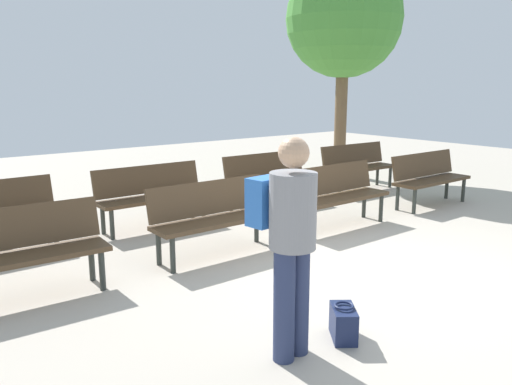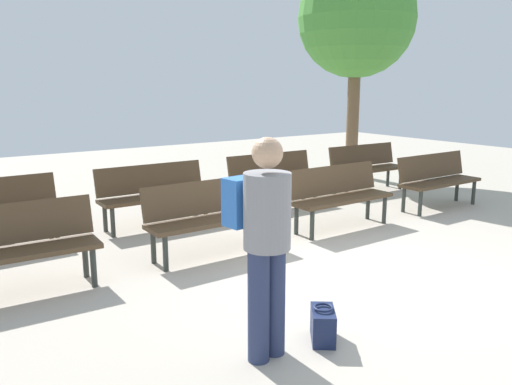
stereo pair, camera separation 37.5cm
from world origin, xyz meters
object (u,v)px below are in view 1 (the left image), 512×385
at_px(bench_r0_c1, 214,214).
at_px(bench_r1_c3, 357,164).
at_px(bench_r1_c1, 152,192).
at_px(tree_1, 344,20).
at_px(bench_r0_c2, 337,192).
at_px(visitor_with_backpack, 289,235).
at_px(handbag, 343,323).
at_px(bench_r0_c0, 18,248).
at_px(bench_r0_c3, 429,176).
at_px(bench_r1_c2, 269,176).

distance_m(bench_r0_c1, bench_r1_c3, 4.51).
distance_m(bench_r1_c1, tree_1, 6.15).
bearing_deg(bench_r0_c2, visitor_with_backpack, -142.93).
bearing_deg(bench_r0_c1, bench_r1_c3, 19.32).
distance_m(bench_r1_c1, handbag, 3.95).
bearing_deg(bench_r0_c1, tree_1, 28.70).
bearing_deg(bench_r0_c0, handbag, -50.15).
xyz_separation_m(bench_r1_c3, tree_1, (1.01, 1.40, 2.83)).
xyz_separation_m(bench_r0_c2, bench_r1_c3, (2.20, 1.55, 0.00)).
relative_size(bench_r0_c1, bench_r1_c3, 0.99).
bearing_deg(tree_1, bench_r0_c3, -109.12).
distance_m(bench_r0_c0, bench_r0_c2, 4.23).
relative_size(bench_r0_c3, bench_r1_c3, 0.99).
xyz_separation_m(bench_r0_c1, tree_1, (5.27, 2.90, 2.83)).
distance_m(bench_r0_c0, tree_1, 8.45).
height_order(bench_r0_c1, bench_r1_c2, same).
xyz_separation_m(bench_r1_c1, visitor_with_backpack, (-0.83, -3.83, 0.43)).
relative_size(bench_r0_c1, bench_r1_c1, 1.00).
bearing_deg(tree_1, bench_r1_c2, -156.73).
bearing_deg(bench_r0_c0, visitor_with_backpack, -57.84).
distance_m(bench_r0_c2, tree_1, 5.19).
bearing_deg(bench_r1_c3, bench_r0_c1, -158.96).
relative_size(bench_r0_c0, bench_r1_c2, 1.00).
bearing_deg(bench_r0_c2, bench_r0_c0, 178.43).
relative_size(bench_r0_c3, visitor_with_backpack, 0.97).
height_order(bench_r0_c2, bench_r1_c1, same).
relative_size(bench_r0_c0, bench_r0_c2, 1.01).
bearing_deg(handbag, bench_r1_c3, 40.13).
xyz_separation_m(bench_r0_c3, handbag, (-4.57, -2.30, -0.37)).
xyz_separation_m(bench_r1_c3, visitor_with_backpack, (-5.11, -3.78, 0.43)).
bearing_deg(bench_r0_c3, bench_r0_c0, 179.27).
bearing_deg(bench_r0_c1, bench_r0_c0, 178.71).
relative_size(bench_r0_c3, tree_1, 0.35).
bearing_deg(bench_r0_c0, bench_r1_c2, 21.94).
bearing_deg(bench_r0_c3, bench_r0_c2, 179.51).
xyz_separation_m(tree_1, handbag, (-5.60, -5.27, -3.20)).
xyz_separation_m(bench_r0_c1, bench_r0_c3, (4.24, -0.07, 0.00)).
relative_size(bench_r0_c0, bench_r0_c1, 1.01).
bearing_deg(bench_r1_c3, bench_r0_c3, -89.08).
bearing_deg(tree_1, bench_r0_c2, -137.49).
height_order(bench_r1_c2, bench_r1_c3, same).
xyz_separation_m(bench_r0_c0, bench_r1_c3, (6.42, 1.46, 0.00)).
bearing_deg(handbag, tree_1, 43.23).
bearing_deg(bench_r1_c3, bench_r0_c0, -165.61).
xyz_separation_m(bench_r0_c2, handbag, (-2.39, -2.33, -0.37)).
bearing_deg(bench_r0_c0, bench_r0_c1, 1.48).
height_order(bench_r0_c3, visitor_with_backpack, visitor_with_backpack).
xyz_separation_m(bench_r0_c0, tree_1, (7.44, 2.86, 2.83)).
relative_size(bench_r0_c2, bench_r1_c3, 0.99).
xyz_separation_m(bench_r1_c1, tree_1, (5.30, 1.35, 2.83)).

